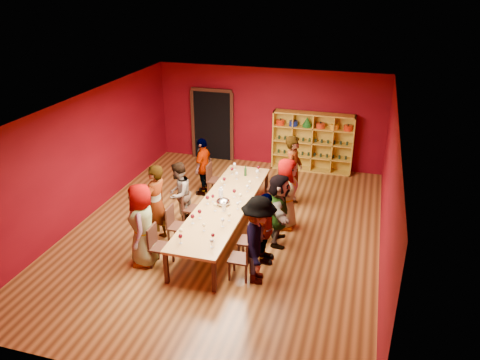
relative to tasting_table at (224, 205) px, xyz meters
The scene contains 50 objects.
room_shell 0.80m from the tasting_table, ahead, with size 7.10×9.10×3.04m.
tasting_table is the anchor object (origin of this frame).
doorway 4.80m from the tasting_table, 112.09° to the left, with size 1.40×0.17×2.30m.
shelving_unit 4.55m from the tasting_table, 72.08° to the left, with size 2.40×0.40×1.80m.
chair_person_left_0 1.89m from the tasting_table, 119.01° to the right, with size 0.42×0.42×0.89m.
person_left_0 2.05m from the tasting_table, 126.66° to the right, with size 0.87×0.48×1.78m, color white.
chair_person_left_1 1.20m from the tasting_table, 140.17° to the right, with size 0.42×0.42×0.89m.
person_left_1 1.55m from the tasting_table, 150.36° to the right, with size 0.67×0.49×1.83m, color #141639.
chair_person_left_2 0.94m from the tasting_table, behind, with size 0.42×0.42×0.89m.
person_left_2 1.18m from the tasting_table, behind, with size 0.76×0.42×1.56m, color tan.
chair_person_left_4 2.06m from the tasting_table, 116.41° to the left, with size 0.42×0.42×0.89m.
person_left_4 2.18m from the tasting_table, 122.91° to the left, with size 0.93×0.42×1.59m, color #4B4B50.
chair_person_right_0 1.84m from the tasting_table, 60.19° to the right, with size 0.42×0.42×0.89m.
person_right_0 2.00m from the tasting_table, 53.07° to the right, with size 1.17×0.48×1.81m, color #4D4E53.
chair_person_right_1 1.31m from the tasting_table, 45.11° to the right, with size 0.42×0.42×0.89m.
person_right_1 1.49m from the tasting_table, 38.03° to the right, with size 0.92×0.42×1.57m, color silver.
chair_person_right_2 0.94m from the tasting_table, ahead, with size 0.42×0.42×0.89m.
person_right_2 1.29m from the tasting_table, ahead, with size 1.54×0.44×1.66m, color #4A4A4F.
chair_person_right_3 1.14m from the tasting_table, 35.78° to the left, with size 0.42×0.42×0.89m.
person_right_3 1.46m from the tasting_table, 26.80° to the left, with size 0.84×0.46×1.72m, color silver.
chair_person_right_4 2.05m from the tasting_table, 63.47° to the left, with size 0.42×0.42×0.89m.
person_right_4 2.22m from the tasting_table, 55.59° to the left, with size 0.69×0.50×1.89m, color pink.
wine_glass_0 0.45m from the tasting_table, 26.37° to the right, with size 0.07×0.07×0.18m.
wine_glass_1 0.42m from the tasting_table, 28.55° to the left, with size 0.08×0.08×0.21m.
wine_glass_2 1.90m from the tasting_table, 98.85° to the right, with size 0.08×0.08×0.21m.
wine_glass_3 0.44m from the tasting_table, 70.73° to the left, with size 0.09×0.09×0.21m.
wine_glass_4 1.03m from the tasting_table, 107.84° to the left, with size 0.08×0.08×0.21m.
wine_glass_5 1.02m from the tasting_table, 69.45° to the left, with size 0.08×0.08×0.21m.
wine_glass_6 0.89m from the tasting_table, 109.41° to the right, with size 0.09×0.09×0.21m.
wine_glass_7 1.70m from the tasting_table, 102.81° to the right, with size 0.08×0.08×0.20m.
wine_glass_8 1.08m from the tasting_table, 74.07° to the right, with size 0.08×0.08×0.21m.
wine_glass_9 0.91m from the tasting_table, 112.11° to the left, with size 0.07×0.07×0.18m.
wine_glass_10 1.39m from the tasting_table, 94.61° to the left, with size 0.08×0.08×0.21m.
wine_glass_11 0.33m from the tasting_table, behind, with size 0.08×0.08×0.19m.
wine_glass_12 0.84m from the tasting_table, 65.52° to the left, with size 0.07×0.07×0.18m.
wine_glass_13 0.85m from the tasting_table, 65.18° to the right, with size 0.08×0.08×0.19m.
wine_glass_14 1.30m from the tasting_table, 90.86° to the right, with size 0.07×0.07×0.18m.
wine_glass_15 0.47m from the tasting_table, 101.28° to the right, with size 0.08×0.08×0.20m.
wine_glass_16 1.15m from the tasting_table, 108.27° to the right, with size 0.09×0.09×0.22m.
wine_glass_17 0.43m from the tasting_table, 158.80° to the right, with size 0.09×0.09×0.21m.
wine_glass_18 2.00m from the tasting_table, 99.96° to the left, with size 0.08×0.08×0.20m.
wine_glass_19 1.67m from the tasting_table, 77.28° to the left, with size 0.09×0.09×0.22m.
wine_glass_20 1.87m from the tasting_table, 79.63° to the right, with size 0.08×0.08×0.19m.
wine_glass_21 1.97m from the tasting_table, 80.82° to the left, with size 0.08×0.08×0.19m.
wine_glass_22 1.68m from the tasting_table, 100.99° to the left, with size 0.08×0.08×0.20m.
wine_glass_23 1.66m from the tasting_table, 79.92° to the right, with size 0.07×0.07×0.19m.
spittoon_bowl 0.15m from the tasting_table, 92.77° to the right, with size 0.32×0.32×0.18m, color silver.
carafe_a 0.31m from the tasting_table, 125.97° to the left, with size 0.13×0.13×0.28m.
carafe_b 0.41m from the tasting_table, 73.14° to the right, with size 0.10×0.10×0.24m.
wine_bottle 1.66m from the tasting_table, 88.56° to the left, with size 0.08×0.08×0.28m.
Camera 1 is at (2.97, -9.03, 5.59)m, focal length 35.00 mm.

